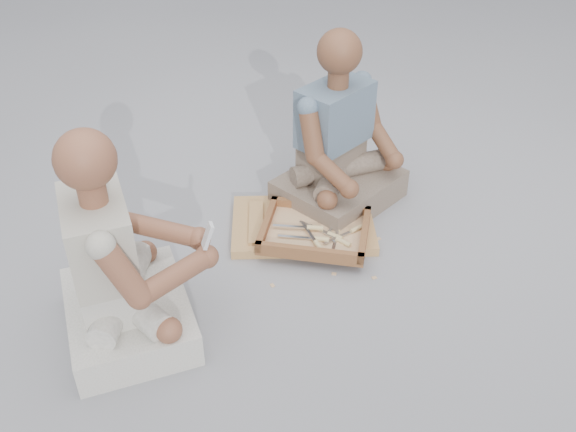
{
  "coord_description": "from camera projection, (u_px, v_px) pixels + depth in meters",
  "views": [
    {
      "loc": [
        -0.27,
        -1.9,
        1.75
      ],
      "look_at": [
        -0.08,
        0.11,
        0.3
      ],
      "focal_mm": 40.0,
      "sensor_mm": 36.0,
      "label": 1
    }
  ],
  "objects": [
    {
      "name": "wood_chip_14",
      "position": [
        374.0,
        278.0,
        2.64
      ],
      "size": [
        0.02,
        0.02,
        0.0
      ],
      "primitive_type": "cube",
      "rotation": [
        0.0,
        0.0,
        0.24
      ],
      "color": "#D4B37D",
      "rests_on": "ground"
    },
    {
      "name": "mobile_phone",
      "position": [
        208.0,
        236.0,
        2.22
      ],
      "size": [
        0.05,
        0.05,
        0.1
      ],
      "rotation": [
        -0.35,
        0.0,
        -1.35
      ],
      "color": "silver",
      "rests_on": "craftsman"
    },
    {
      "name": "wood_chip_4",
      "position": [
        354.0,
        253.0,
        2.77
      ],
      "size": [
        0.02,
        0.02,
        0.0
      ],
      "primitive_type": "cube",
      "rotation": [
        0.0,
        0.0,
        1.52
      ],
      "color": "#D4B37D",
      "rests_on": "ground"
    },
    {
      "name": "wood_chip_0",
      "position": [
        358.0,
        244.0,
        2.82
      ],
      "size": [
        0.02,
        0.02,
        0.0
      ],
      "primitive_type": "cube",
      "rotation": [
        0.0,
        0.0,
        0.94
      ],
      "color": "#D4B37D",
      "rests_on": "ground"
    },
    {
      "name": "chisel_6",
      "position": [
        353.0,
        230.0,
        2.79
      ],
      "size": [
        0.2,
        0.13,
        0.02
      ],
      "rotation": [
        0.0,
        0.0,
        0.52
      ],
      "color": "silver",
      "rests_on": "tool_tray"
    },
    {
      "name": "chisel_7",
      "position": [
        339.0,
        240.0,
        2.73
      ],
      "size": [
        0.16,
        0.17,
        0.02
      ],
      "rotation": [
        0.0,
        0.0,
        -0.81
      ],
      "color": "silver",
      "rests_on": "tool_tray"
    },
    {
      "name": "chisel_1",
      "position": [
        316.0,
        239.0,
        2.74
      ],
      "size": [
        0.22,
        0.07,
        0.02
      ],
      "rotation": [
        0.0,
        0.0,
        -0.22
      ],
      "color": "silver",
      "rests_on": "tool_tray"
    },
    {
      "name": "craftsman",
      "position": [
        119.0,
        271.0,
        2.24
      ],
      "size": [
        0.62,
        0.63,
        0.84
      ],
      "rotation": [
        0.0,
        0.0,
        -1.31
      ],
      "color": "silver",
      "rests_on": "ground"
    },
    {
      "name": "chisel_5",
      "position": [
        317.0,
        243.0,
        2.7
      ],
      "size": [
        0.08,
        0.22,
        0.02
      ],
      "rotation": [
        0.0,
        0.0,
        -1.29
      ],
      "color": "silver",
      "rests_on": "tool_tray"
    },
    {
      "name": "wood_chip_5",
      "position": [
        242.0,
        226.0,
        2.93
      ],
      "size": [
        0.02,
        0.02,
        0.0
      ],
      "primitive_type": "cube",
      "rotation": [
        0.0,
        0.0,
        0.19
      ],
      "color": "#D4B37D",
      "rests_on": "ground"
    },
    {
      "name": "wood_chip_3",
      "position": [
        272.0,
        285.0,
        2.6
      ],
      "size": [
        0.02,
        0.02,
        0.0
      ],
      "primitive_type": "cube",
      "rotation": [
        0.0,
        0.0,
        1.94
      ],
      "color": "#D4B37D",
      "rests_on": "ground"
    },
    {
      "name": "wood_chip_11",
      "position": [
        378.0,
        239.0,
        2.85
      ],
      "size": [
        0.02,
        0.02,
        0.0
      ],
      "primitive_type": "cube",
      "rotation": [
        0.0,
        0.0,
        0.45
      ],
      "color": "#D4B37D",
      "rests_on": "ground"
    },
    {
      "name": "tool_tray",
      "position": [
        315.0,
        232.0,
        2.79
      ],
      "size": [
        0.54,
        0.48,
        0.06
      ],
      "rotation": [
        0.0,
        0.0,
        -0.28
      ],
      "color": "brown",
      "rests_on": "carved_panel"
    },
    {
      "name": "chisel_2",
      "position": [
        310.0,
        228.0,
        2.79
      ],
      "size": [
        0.22,
        0.06,
        0.02
      ],
      "rotation": [
        0.0,
        0.0,
        -0.2
      ],
      "color": "silver",
      "rests_on": "tool_tray"
    },
    {
      "name": "chisel_3",
      "position": [
        338.0,
        230.0,
        2.8
      ],
      "size": [
        0.08,
        0.22,
        0.02
      ],
      "rotation": [
        0.0,
        0.0,
        1.27
      ],
      "color": "silver",
      "rests_on": "tool_tray"
    },
    {
      "name": "companion",
      "position": [
        339.0,
        149.0,
        2.94
      ],
      "size": [
        0.68,
        0.67,
        0.84
      ],
      "rotation": [
        0.0,
        0.0,
        3.87
      ],
      "color": "#7C6B59",
      "rests_on": "ground"
    },
    {
      "name": "wood_chip_12",
      "position": [
        334.0,
        274.0,
        2.66
      ],
      "size": [
        0.02,
        0.02,
        0.0
      ],
      "primitive_type": "cube",
      "rotation": [
        0.0,
        0.0,
        2.89
      ],
      "color": "#D4B37D",
      "rests_on": "ground"
    },
    {
      "name": "wood_chip_6",
      "position": [
        251.0,
        236.0,
        2.86
      ],
      "size": [
        0.02,
        0.02,
        0.0
      ],
      "primitive_type": "cube",
      "rotation": [
        0.0,
        0.0,
        2.91
      ],
      "color": "#D4B37D",
      "rests_on": "ground"
    },
    {
      "name": "carved_panel",
      "position": [
        303.0,
        225.0,
        2.9
      ],
      "size": [
        0.66,
        0.46,
        0.04
      ],
      "primitive_type": "cube",
      "rotation": [
        0.0,
        0.0,
        -0.06
      ],
      "color": "olive",
      "rests_on": "ground"
    },
    {
      "name": "wood_chip_8",
      "position": [
        349.0,
        237.0,
        2.86
      ],
      "size": [
        0.02,
        0.02,
        0.0
      ],
      "primitive_type": "cube",
      "rotation": [
        0.0,
        0.0,
        1.7
      ],
      "color": "#D4B37D",
      "rests_on": "ground"
    },
    {
      "name": "wood_chip_10",
      "position": [
        331.0,
        219.0,
        2.97
      ],
      "size": [
        0.02,
        0.02,
        0.0
      ],
      "primitive_type": "cube",
      "rotation": [
        0.0,
        0.0,
        0.88
      ],
      "color": "#D4B37D",
      "rests_on": "ground"
    },
    {
      "name": "wood_chip_2",
      "position": [
        300.0,
        249.0,
        2.79
      ],
      "size": [
        0.02,
        0.02,
        0.0
      ],
      "primitive_type": "cube",
      "rotation": [
        0.0,
        0.0,
        3.07
      ],
      "color": "#D4B37D",
      "rests_on": "ground"
    },
    {
      "name": "wood_chip_9",
      "position": [
        317.0,
        203.0,
        3.08
      ],
      "size": [
        0.02,
        0.02,
        0.0
      ],
      "primitive_type": "cube",
      "rotation": [
        0.0,
        0.0,
        1.67
      ],
      "color": "#D4B37D",
      "rests_on": "ground"
    },
    {
      "name": "wood_chip_7",
      "position": [
        345.0,
        252.0,
        2.78
      ],
      "size": [
        0.02,
        0.02,
        0.0
      ],
      "primitive_type": "cube",
      "rotation": [
        0.0,
        0.0,
        2.41
      ],
      "color": "#D4B37D",
      "rests_on": "ground"
    },
    {
      "name": "wood_chip_1",
      "position": [
        304.0,
        232.0,
        2.89
      ],
      "size": [
        0.02,
        0.02,
        0.0
      ],
      "primitive_type": "cube",
      "rotation": [
        0.0,
        0.0,
        0.75
      ],
      "color": "#D4B37D",
      "rests_on": "ground"
    },
    {
      "name": "wood_chip_13",
      "position": [
        322.0,
        258.0,
        2.74
      ],
      "size": [
        0.02,
        0.02,
        0.0
      ],
      "primitive_type": "cube",
      "rotation": [
        0.0,
        0.0,
        0.51
      ],
      "color": "#D4B37D",
      "rests_on": "ground"
    },
    {
      "name": "chisel_0",
      "position": [
        341.0,
        212.0,
        2.9
      ],
      "size": [
        0.12,
        0.2,
        0.02
      ],
      "rotation": [
        0.0,
        0.0,
        1.08
      ],
      "color": "silver",
      "rests_on": "tool_tray"
    },
    {
      "name": "chisel_4",
      "position": [
        331.0,
        234.0,
        2.77
      ],
      "size": [
        0.18,
        0.16,
        0.02
      ],
      "rotation": [
        0.0,
        0.0,
        -0.71
      ],
      "color": "silver",
      "rests_on": "tool_tray"
    },
    {
      "name": "ground",
      "position": [
        310.0,
        291.0,
        2.57
      ],
      "size": [
        60.0,
        60.0,
        0.0
      ],
      "primitive_type": "plane",
      "color": "#939298",
      "rests_on": "ground"
    },
    {
      "name": "wood_chip_15",
      "position": [
        272.0,
        223.0,
        2.95
      ],
      "size": [
        0.02,
        0.02,
        0.0
      ],
      "primitive_type": "cube",
      "rotation": [
        0.0,
        0.0,
        1.63
      ],
      "color": "#D4B37D",
      "rests_on": "ground"
    }
  ]
}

